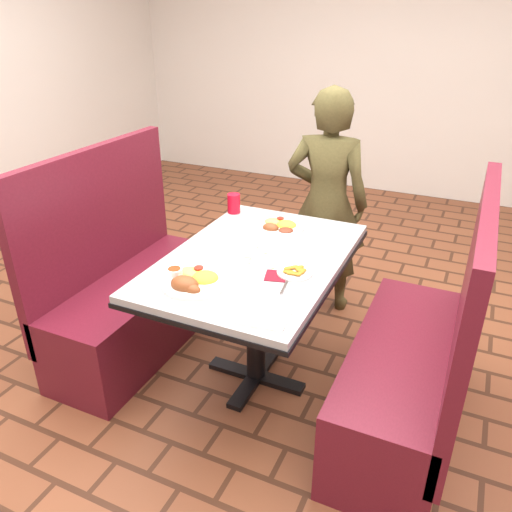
% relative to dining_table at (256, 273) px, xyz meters
% --- Properties ---
extents(dining_table, '(0.81, 1.21, 0.75)m').
position_rel_dining_table_xyz_m(dining_table, '(0.00, 0.00, 0.00)').
color(dining_table, '#A9ACAE').
rests_on(dining_table, ground).
extents(booth_bench_left, '(0.47, 1.20, 1.17)m').
position_rel_dining_table_xyz_m(booth_bench_left, '(-0.80, 0.00, -0.32)').
color(booth_bench_left, maroon).
rests_on(booth_bench_left, ground).
extents(booth_bench_right, '(0.47, 1.20, 1.17)m').
position_rel_dining_table_xyz_m(booth_bench_right, '(0.80, 0.00, -0.32)').
color(booth_bench_right, maroon).
rests_on(booth_bench_right, ground).
extents(diner_person, '(0.55, 0.39, 1.44)m').
position_rel_dining_table_xyz_m(diner_person, '(0.07, 0.92, 0.07)').
color(diner_person, brown).
rests_on(diner_person, ground).
extents(near_dinner_plate, '(0.29, 0.29, 0.09)m').
position_rel_dining_table_xyz_m(near_dinner_plate, '(-0.13, -0.37, 0.13)').
color(near_dinner_plate, white).
rests_on(near_dinner_plate, dining_table).
extents(far_dinner_plate, '(0.27, 0.27, 0.07)m').
position_rel_dining_table_xyz_m(far_dinner_plate, '(-0.02, 0.36, 0.12)').
color(far_dinner_plate, white).
rests_on(far_dinner_plate, dining_table).
extents(plantain_plate, '(0.16, 0.16, 0.02)m').
position_rel_dining_table_xyz_m(plantain_plate, '(0.23, -0.09, 0.11)').
color(plantain_plate, white).
rests_on(plantain_plate, dining_table).
extents(maroon_napkin, '(0.13, 0.13, 0.00)m').
position_rel_dining_table_xyz_m(maroon_napkin, '(0.17, -0.15, 0.10)').
color(maroon_napkin, maroon).
rests_on(maroon_napkin, dining_table).
extents(spoon_utensil, '(0.03, 0.14, 0.00)m').
position_rel_dining_table_xyz_m(spoon_utensil, '(0.24, -0.23, 0.10)').
color(spoon_utensil, silver).
rests_on(spoon_utensil, dining_table).
extents(red_tumbler, '(0.08, 0.08, 0.11)m').
position_rel_dining_table_xyz_m(red_tumbler, '(-0.36, 0.47, 0.15)').
color(red_tumbler, red).
rests_on(red_tumbler, dining_table).
extents(paper_napkin, '(0.20, 0.16, 0.01)m').
position_rel_dining_table_xyz_m(paper_napkin, '(0.26, -0.49, 0.10)').
color(paper_napkin, white).
rests_on(paper_napkin, dining_table).
extents(knife_utensil, '(0.03, 0.18, 0.00)m').
position_rel_dining_table_xyz_m(knife_utensil, '(-0.09, -0.38, 0.11)').
color(knife_utensil, '#BBBBBF').
rests_on(knife_utensil, dining_table).
extents(fork_utensil, '(0.08, 0.14, 0.00)m').
position_rel_dining_table_xyz_m(fork_utensil, '(-0.12, -0.37, 0.11)').
color(fork_utensil, silver).
rests_on(fork_utensil, dining_table).
extents(lettuce_shreds, '(0.28, 0.32, 0.00)m').
position_rel_dining_table_xyz_m(lettuce_shreds, '(0.04, 0.06, 0.10)').
color(lettuce_shreds, '#A6D153').
rests_on(lettuce_shreds, dining_table).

